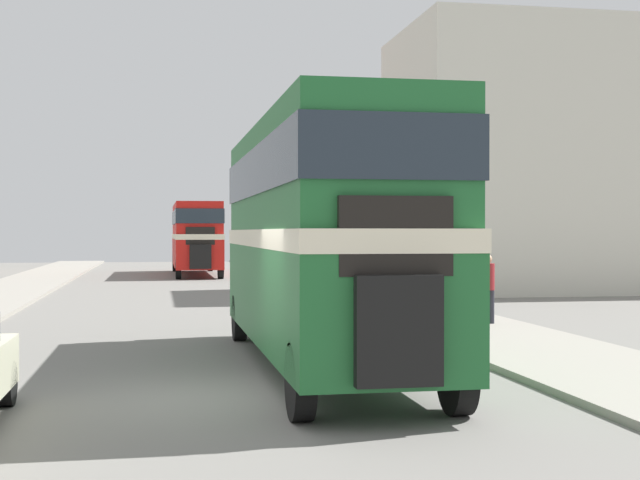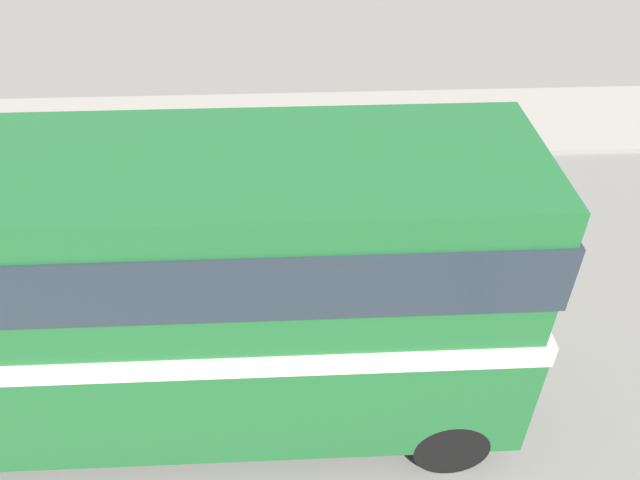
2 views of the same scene
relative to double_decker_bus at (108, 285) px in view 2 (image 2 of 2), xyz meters
The scene contains 3 objects.
ground_plane 4.21m from the double_decker_bus, 128.14° to the right, with size 120.00×120.00×0.00m, color slate.
sidewalk_left 9.53m from the double_decker_bus, 163.42° to the right, with size 3.50×120.00×0.12m.
double_decker_bus is the anchor object (origin of this frame).
Camera 2 is at (7.86, 4.98, 7.80)m, focal length 35.00 mm.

